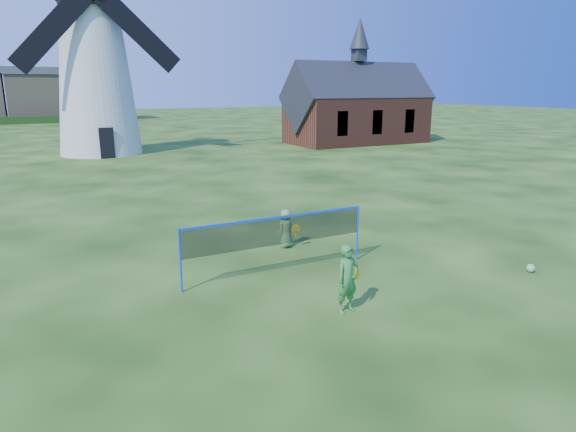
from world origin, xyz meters
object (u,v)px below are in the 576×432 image
at_px(player_boy, 286,228).
at_px(play_ball, 531,268).
at_px(player_girl, 348,279).
at_px(badminton_net, 277,232).
at_px(windmill, 95,69).
at_px(chapel, 357,109).

distance_m(player_boy, play_ball, 6.77).
relative_size(player_girl, player_boy, 1.27).
bearing_deg(badminton_net, windmill, 91.21).
distance_m(chapel, player_boy, 30.36).
bearing_deg(player_girl, badminton_net, 90.31).
bearing_deg(play_ball, player_boy, 134.14).
xyz_separation_m(player_girl, player_boy, (0.89, 4.59, -0.16)).
height_order(windmill, play_ball, windmill).
height_order(chapel, badminton_net, chapel).
relative_size(player_boy, play_ball, 5.32).
bearing_deg(chapel, windmill, 173.67).
relative_size(badminton_net, player_girl, 3.38).
bearing_deg(windmill, badminton_net, -88.79).
xyz_separation_m(chapel, play_ball, (-14.38, -28.34, -2.82)).
bearing_deg(windmill, chapel, -6.33).
bearing_deg(player_girl, player_boy, 71.45).
bearing_deg(player_girl, chapel, 47.06).
bearing_deg(play_ball, badminton_net, 153.86).
xyz_separation_m(badminton_net, player_girl, (0.37, -2.66, -0.39)).
bearing_deg(player_boy, windmill, -104.22).
relative_size(chapel, player_boy, 10.50).
bearing_deg(chapel, player_girl, -125.43).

